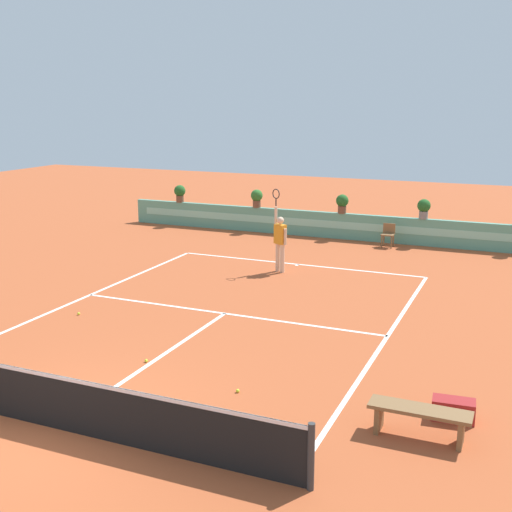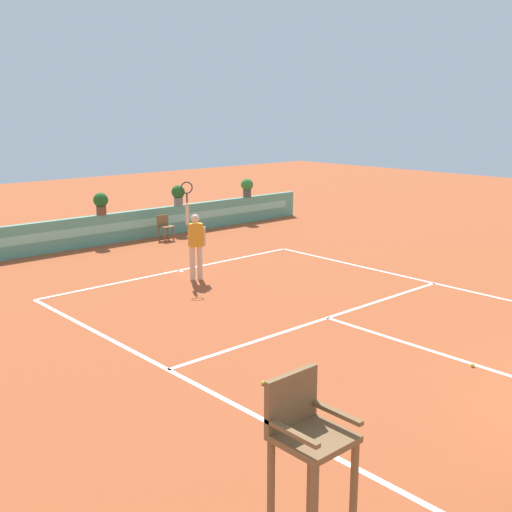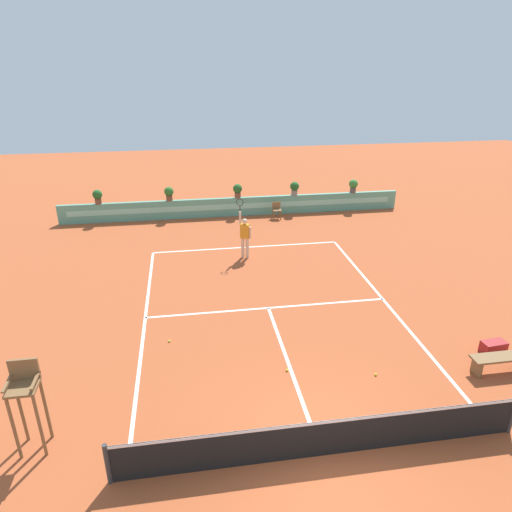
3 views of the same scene
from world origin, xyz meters
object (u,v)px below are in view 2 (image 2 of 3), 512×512
Objects in this scene: umpire_chair at (307,465)px; tennis_ball_by_sideline at (473,365)px; tennis_player at (195,241)px; potted_plant_centre at (101,202)px; ball_kid_chair at (165,226)px; potted_plant_far_right at (247,186)px; tennis_ball_mid_court at (263,383)px; potted_plant_right at (178,194)px.

tennis_ball_by_sideline is (6.01, 1.68, -1.31)m from umpire_chair.
umpire_chair is 0.83× the size of tennis_player.
umpire_chair is at bearing -112.56° from potted_plant_centre.
tennis_player reaches higher than ball_kid_chair.
potted_plant_centre is at bearing 88.82° from tennis_ball_by_sideline.
ball_kid_chair is at bearing 80.00° from tennis_ball_by_sideline.
tennis_ball_by_sideline is at bearing -91.18° from potted_plant_centre.
ball_kid_chair is 4.54m from potted_plant_far_right.
potted_plant_far_right is 1.00× the size of potted_plant_centre.
ball_kid_chair is at bearing 64.34° from tennis_player.
potted_plant_far_right is (6.73, 5.61, 0.36)m from tennis_player.
tennis_ball_by_sideline is at bearing -116.25° from potted_plant_far_right.
ball_kid_chair reaches higher than tennis_ball_by_sideline.
tennis_player is (-2.34, -4.88, 0.57)m from ball_kid_chair.
potted_plant_right is (6.54, 11.52, 1.38)m from tennis_ball_mid_court.
ball_kid_chair is at bearing -170.53° from potted_plant_far_right.
tennis_player is 38.01× the size of tennis_ball_mid_court.
umpire_chair is 6.37m from tennis_ball_by_sideline.
tennis_ball_by_sideline is at bearing -89.27° from tennis_player.
tennis_ball_by_sideline is (3.19, -1.92, 0.00)m from tennis_ball_mid_court.
tennis_ball_by_sideline is 13.92m from potted_plant_right.
tennis_ball_by_sideline is at bearing 15.66° from umpire_chair.
ball_kid_chair is 1.17× the size of potted_plant_far_right.
umpire_chair reaches higher than ball_kid_chair.
potted_plant_far_right is (6.63, 13.44, 1.38)m from tennis_ball_by_sideline.
ball_kid_chair is (8.25, 14.39, -0.86)m from umpire_chair.
tennis_ball_by_sideline is (0.10, -7.84, -1.02)m from tennis_player.
ball_kid_chair is 12.09m from tennis_ball_mid_court.
tennis_ball_mid_court is (2.81, 3.60, -1.31)m from umpire_chair.
ball_kid_chair is at bearing 63.27° from tennis_ball_mid_court.
umpire_chair is 19.71m from potted_plant_far_right.
tennis_ball_mid_court is at bearing -116.73° from ball_kid_chair.
umpire_chair is 31.47× the size of tennis_ball_by_sideline.
potted_plant_right is 3.07m from potted_plant_centre.
umpire_chair is at bearing -128.00° from tennis_ball_mid_court.
umpire_chair is 16.61m from ball_kid_chair.
tennis_player reaches higher than tennis_ball_by_sideline.
tennis_ball_by_sideline is (-2.24, -12.71, -0.44)m from ball_kid_chair.
umpire_chair reaches higher than potted_plant_centre.
tennis_ball_mid_court is (-5.43, -10.79, -0.44)m from ball_kid_chair.
tennis_ball_by_sideline is at bearing -100.00° from ball_kid_chair.
potted_plant_right is at bearing 180.00° from potted_plant_far_right.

